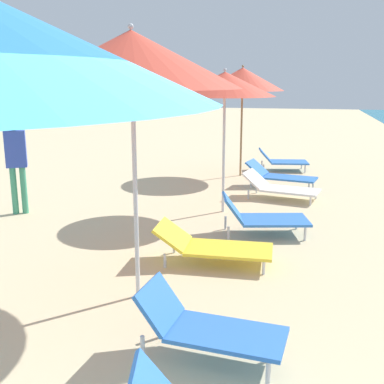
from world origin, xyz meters
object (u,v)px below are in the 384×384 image
Objects in this scene: umbrella_second at (132,60)px; person_walking_near at (16,155)px; lounger_second_inland at (207,326)px; umbrella_third at (225,84)px; lounger_third_inland at (262,217)px; lounger_farthest_inland at (280,175)px; umbrella_farthest at (243,79)px; lounger_third_shoreside at (280,187)px; lounger_second_shoreside at (212,245)px; lounger_farthest_shoreside at (282,160)px.

umbrella_second is 4.58m from person_walking_near.
lounger_second_inland is 0.50× the size of umbrella_third.
person_walking_near is at bearing 163.29° from lounger_third_inland.
umbrella_farthest is at bearing 143.16° from lounger_farthest_inland.
umbrella_second reaches higher than lounger_second_inland.
lounger_second_inland is 6.08m from lounger_third_shoreside.
lounger_farthest_inland is (0.12, 3.52, -0.01)m from lounger_third_inland.
person_walking_near reaches higher than lounger_third_inland.
lounger_third_inland reaches higher than lounger_second_shoreside.
lounger_second_shoreside is at bearing 61.78° from umbrella_second.
umbrella_second reaches higher than lounger_second_shoreside.
umbrella_third reaches higher than lounger_second_inland.
umbrella_third is 2.52m from lounger_third_inland.
umbrella_second is at bearing -128.65° from lounger_third_inland.
umbrella_second reaches higher than person_walking_near.
lounger_farthest_inland reaches higher than lounger_third_shoreside.
lounger_second_inland reaches higher than lounger_third_inland.
umbrella_second is 2.74m from lounger_second_inland.
umbrella_farthest is at bearing 91.34° from lounger_second_shoreside.
umbrella_second reaches higher than lounger_third_shoreside.
lounger_second_inland is at bearing -46.44° from umbrella_second.
person_walking_near is (-3.65, -0.97, -1.26)m from umbrella_third.
lounger_second_shoreside is at bearing -125.74° from lounger_third_inland.
lounger_farthest_inland is at bearing 67.75° from umbrella_third.
umbrella_second reaches higher than lounger_third_inland.
umbrella_farthest is at bearing 100.91° from lounger_second_inland.
umbrella_third is at bearing -88.06° from umbrella_farthest.
umbrella_farthest is at bearing -67.17° from person_walking_near.
lounger_third_inland is (0.83, -1.21, -2.04)m from umbrella_third.
lounger_second_inland is at bearing -100.89° from lounger_farthest_shoreside.
lounger_third_shoreside is (0.72, 3.81, 0.00)m from lounger_second_shoreside.
lounger_third_inland is 0.83× the size of person_walking_near.
lounger_farthest_shoreside is at bearing 78.71° from umbrella_third.
lounger_farthest_inland is (0.06, -2.14, 0.01)m from lounger_farthest_shoreside.
lounger_second_shoreside is 6.46m from umbrella_farthest.
umbrella_third is (0.37, 3.76, -0.29)m from umbrella_second.
lounger_farthest_inland is (1.31, 6.07, -2.34)m from umbrella_second.
umbrella_second is at bearing -95.56° from umbrella_third.
lounger_farthest_shoreside is (0.89, 4.45, -2.06)m from umbrella_third.
lounger_third_inland is 0.89× the size of lounger_farthest_inland.
lounger_second_shoreside is 0.97× the size of lounger_third_shoreside.
lounger_second_inland reaches higher than lounger_second_shoreside.
lounger_third_shoreside is at bearing -75.85° from lounger_farthest_inland.
umbrella_second is 7.26m from umbrella_farthest.
lounger_third_inland reaches higher than lounger_farthest_shoreside.
umbrella_second is 3.79m from umbrella_third.
umbrella_farthest is 5.85m from person_walking_near.
lounger_farthest_inland is (1.06, -1.19, -2.14)m from umbrella_farthest.
lounger_farthest_shoreside is (0.24, 9.27, -0.04)m from lounger_second_inland.
lounger_second_inland is 8.62m from umbrella_farthest.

